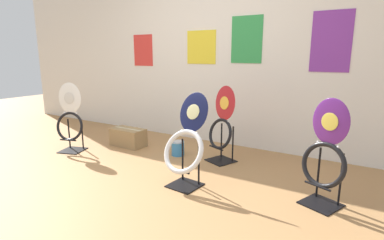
{
  "coord_description": "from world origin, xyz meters",
  "views": [
    {
      "loc": [
        1.93,
        -1.76,
        1.23
      ],
      "look_at": [
        0.32,
        0.88,
        0.55
      ],
      "focal_mm": 28.0,
      "sensor_mm": 36.0,
      "label": 1
    }
  ],
  "objects_px": {
    "toilet_seat_display_navy_moon": "(186,146)",
    "storage_box": "(128,137)",
    "toilet_seat_display_white_plain": "(70,121)",
    "toilet_seat_display_crimson_swirl": "(222,127)",
    "toilet_seat_display_purple_note": "(325,155)",
    "paint_can": "(178,148)"
  },
  "relations": [
    {
      "from": "toilet_seat_display_navy_moon",
      "to": "storage_box",
      "type": "relative_size",
      "value": 1.84
    },
    {
      "from": "storage_box",
      "to": "toilet_seat_display_navy_moon",
      "type": "bearing_deg",
      "value": -26.05
    },
    {
      "from": "toilet_seat_display_white_plain",
      "to": "storage_box",
      "type": "relative_size",
      "value": 1.84
    },
    {
      "from": "toilet_seat_display_crimson_swirl",
      "to": "toilet_seat_display_white_plain",
      "type": "height_order",
      "value": "toilet_seat_display_crimson_swirl"
    },
    {
      "from": "toilet_seat_display_navy_moon",
      "to": "toilet_seat_display_purple_note",
      "type": "bearing_deg",
      "value": 12.84
    },
    {
      "from": "toilet_seat_display_white_plain",
      "to": "storage_box",
      "type": "bearing_deg",
      "value": 49.14
    },
    {
      "from": "toilet_seat_display_crimson_swirl",
      "to": "toilet_seat_display_navy_moon",
      "type": "xyz_separation_m",
      "value": [
        0.0,
        -0.78,
        -0.02
      ]
    },
    {
      "from": "toilet_seat_display_purple_note",
      "to": "paint_can",
      "type": "bearing_deg",
      "value": 166.13
    },
    {
      "from": "storage_box",
      "to": "paint_can",
      "type": "bearing_deg",
      "value": 2.02
    },
    {
      "from": "toilet_seat_display_navy_moon",
      "to": "storage_box",
      "type": "bearing_deg",
      "value": 153.95
    },
    {
      "from": "paint_can",
      "to": "toilet_seat_display_white_plain",
      "type": "bearing_deg",
      "value": -155.8
    },
    {
      "from": "paint_can",
      "to": "storage_box",
      "type": "distance_m",
      "value": 0.8
    },
    {
      "from": "toilet_seat_display_navy_moon",
      "to": "paint_can",
      "type": "height_order",
      "value": "toilet_seat_display_navy_moon"
    },
    {
      "from": "toilet_seat_display_white_plain",
      "to": "storage_box",
      "type": "xyz_separation_m",
      "value": [
        0.47,
        0.54,
        -0.28
      ]
    },
    {
      "from": "storage_box",
      "to": "toilet_seat_display_white_plain",
      "type": "bearing_deg",
      "value": -130.86
    },
    {
      "from": "toilet_seat_display_navy_moon",
      "to": "toilet_seat_display_white_plain",
      "type": "bearing_deg",
      "value": 176.2
    },
    {
      "from": "toilet_seat_display_crimson_swirl",
      "to": "toilet_seat_display_navy_moon",
      "type": "height_order",
      "value": "toilet_seat_display_crimson_swirl"
    },
    {
      "from": "toilet_seat_display_crimson_swirl",
      "to": "storage_box",
      "type": "relative_size",
      "value": 1.84
    },
    {
      "from": "toilet_seat_display_crimson_swirl",
      "to": "storage_box",
      "type": "bearing_deg",
      "value": -174.95
    },
    {
      "from": "toilet_seat_display_white_plain",
      "to": "paint_can",
      "type": "xyz_separation_m",
      "value": [
        1.27,
        0.57,
        -0.31
      ]
    },
    {
      "from": "paint_can",
      "to": "toilet_seat_display_navy_moon",
      "type": "bearing_deg",
      "value": -51.15
    },
    {
      "from": "toilet_seat_display_navy_moon",
      "to": "storage_box",
      "type": "distance_m",
      "value": 1.54
    }
  ]
}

